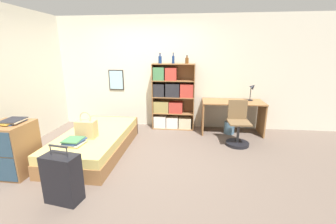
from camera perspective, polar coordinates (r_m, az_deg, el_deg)
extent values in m
plane|color=#66564C|center=(4.21, -9.25, -10.39)|extent=(14.00, 14.00, 0.00)
cube|color=beige|center=(5.48, -4.99, 9.89)|extent=(10.00, 0.06, 2.60)
cube|color=black|center=(5.67, -13.00, 7.94)|extent=(0.36, 0.02, 0.48)
cube|color=#99C1D6|center=(5.66, -13.04, 7.92)|extent=(0.32, 0.01, 0.44)
cube|color=beige|center=(4.93, -35.53, 6.54)|extent=(0.06, 10.00, 2.60)
cube|color=olive|center=(4.38, -17.88, -8.22)|extent=(1.07, 2.08, 0.23)
cube|color=tan|center=(4.31, -18.09, -5.88)|extent=(1.04, 2.05, 0.15)
cube|color=olive|center=(5.23, -13.44, -3.15)|extent=(1.07, 0.04, 0.38)
cube|color=tan|center=(4.04, -20.00, -4.11)|extent=(0.32, 0.20, 0.30)
torus|color=tan|center=(3.98, -20.27, -1.32)|extent=(0.19, 0.02, 0.19)
cube|color=#99894C|center=(3.85, -22.72, -7.50)|extent=(0.31, 0.31, 0.02)
cube|color=silver|center=(3.84, -22.87, -7.24)|extent=(0.34, 0.31, 0.02)
cube|color=#334C84|center=(3.83, -22.96, -7.00)|extent=(0.26, 0.30, 0.02)
cube|color=#334C84|center=(3.84, -22.70, -6.63)|extent=(0.33, 0.32, 0.02)
cube|color=#427A4C|center=(3.82, -22.95, -6.47)|extent=(0.28, 0.29, 0.02)
cube|color=black|center=(3.12, -25.22, -15.08)|extent=(0.46, 0.30, 0.61)
cylinder|color=#2D2D33|center=(3.03, -27.69, -8.50)|extent=(0.01, 0.01, 0.12)
cylinder|color=#2D2D33|center=(2.88, -24.27, -9.27)|extent=(0.01, 0.01, 0.12)
cube|color=#2D2D33|center=(2.94, -26.16, -7.81)|extent=(0.25, 0.06, 0.02)
cube|color=olive|center=(4.12, -34.83, -7.64)|extent=(0.56, 0.55, 0.79)
cube|color=#334C84|center=(4.01, -34.82, -2.11)|extent=(0.28, 0.33, 0.02)
cube|color=gold|center=(4.00, -34.96, -1.99)|extent=(0.28, 0.38, 0.01)
cube|color=beige|center=(3.98, -34.69, -1.84)|extent=(0.29, 0.30, 0.02)
cube|color=#232328|center=(3.98, -34.76, -1.64)|extent=(0.27, 0.32, 0.01)
cube|color=olive|center=(5.33, -3.75, 3.96)|extent=(0.02, 0.32, 1.53)
cube|color=olive|center=(5.25, 6.61, 3.71)|extent=(0.02, 0.32, 1.53)
cube|color=olive|center=(5.42, 1.54, 4.17)|extent=(0.97, 0.01, 1.53)
cube|color=olive|center=(5.47, 1.34, -3.95)|extent=(0.94, 0.32, 0.02)
cube|color=olive|center=(5.35, 1.36, -0.17)|extent=(0.94, 0.32, 0.02)
cube|color=olive|center=(5.27, 1.39, 3.85)|extent=(0.94, 0.32, 0.02)
cube|color=olive|center=(5.20, 1.42, 7.99)|extent=(0.94, 0.32, 0.02)
cube|color=olive|center=(5.17, 1.45, 12.11)|extent=(0.94, 0.32, 0.02)
cube|color=silver|center=(5.44, -1.99, -2.39)|extent=(0.29, 0.24, 0.28)
cube|color=silver|center=(5.41, 1.12, -2.61)|extent=(0.27, 0.24, 0.26)
cube|color=beige|center=(5.39, 4.32, -2.77)|extent=(0.29, 0.24, 0.25)
cube|color=#99894C|center=(5.34, -1.67, 1.35)|extent=(0.35, 0.24, 0.27)
cube|color=#B2382D|center=(5.30, 2.00, 1.19)|extent=(0.31, 0.24, 0.26)
cube|color=#232328|center=(5.26, -2.26, 5.57)|extent=(0.25, 0.24, 0.30)
cube|color=#232328|center=(5.22, 1.18, 5.57)|extent=(0.32, 0.24, 0.31)
cube|color=#B2382D|center=(5.20, 4.79, 5.45)|extent=(0.30, 0.24, 0.30)
cube|color=#427A4C|center=(5.21, -2.30, 9.71)|extent=(0.25, 0.24, 0.29)
cube|color=#B2382D|center=(5.18, 0.77, 9.63)|extent=(0.25, 0.24, 0.28)
cylinder|color=navy|center=(5.18, -2.03, 13.10)|extent=(0.08, 0.08, 0.16)
cylinder|color=navy|center=(5.18, -2.04, 14.27)|extent=(0.03, 0.03, 0.05)
cylinder|color=#232328|center=(5.18, -2.05, 14.66)|extent=(0.04, 0.04, 0.02)
cylinder|color=navy|center=(5.16, 1.33, 13.13)|extent=(0.06, 0.06, 0.17)
cylinder|color=navy|center=(5.15, 1.34, 14.34)|extent=(0.02, 0.02, 0.05)
cylinder|color=#232328|center=(5.15, 1.34, 14.74)|extent=(0.03, 0.03, 0.02)
cylinder|color=brown|center=(5.16, 4.83, 12.86)|extent=(0.08, 0.08, 0.13)
cylinder|color=brown|center=(5.16, 4.85, 13.80)|extent=(0.03, 0.03, 0.04)
cylinder|color=#232328|center=(5.16, 4.85, 14.10)|extent=(0.04, 0.04, 0.01)
cube|color=olive|center=(5.17, 16.16, 2.52)|extent=(1.33, 0.65, 0.02)
cube|color=olive|center=(5.19, 8.81, -1.19)|extent=(0.03, 0.61, 0.71)
cube|color=olive|center=(5.40, 22.63, -1.55)|extent=(0.03, 0.61, 0.71)
cylinder|color=black|center=(5.36, 20.06, 2.87)|extent=(0.13, 0.13, 0.02)
cylinder|color=black|center=(5.34, 20.20, 4.39)|extent=(0.02, 0.02, 0.28)
cone|color=black|center=(5.32, 20.77, 6.08)|extent=(0.15, 0.11, 0.15)
cylinder|color=black|center=(4.70, 17.15, -7.67)|extent=(0.45, 0.45, 0.06)
cylinder|color=#333338|center=(4.63, 17.34, -5.41)|extent=(0.05, 0.05, 0.46)
cube|color=brown|center=(4.55, 17.58, -2.54)|extent=(0.43, 0.43, 0.03)
cube|color=brown|center=(4.67, 17.26, 0.61)|extent=(0.37, 0.06, 0.39)
cylinder|color=slate|center=(5.25, 15.28, -3.89)|extent=(0.23, 0.23, 0.27)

